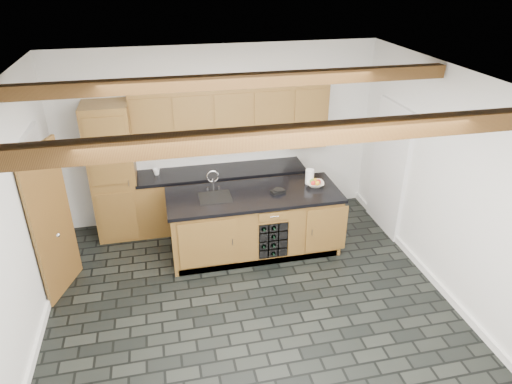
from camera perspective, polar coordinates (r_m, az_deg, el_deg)
ground at (r=5.87m, az=-0.44°, el=-14.37°), size 5.00×5.00×0.00m
room_shell at (r=5.44m, az=-2.54°, el=1.37°), size 5.01×5.00×5.00m
back_cabinetry at (r=7.18m, az=-7.15°, el=2.97°), size 3.65×0.62×2.20m
island at (r=6.66m, az=-0.19°, el=-3.81°), size 2.48×0.96×0.93m
faucet at (r=6.38m, az=-5.17°, el=-0.27°), size 0.45×0.40×0.34m
kitchen_scale at (r=6.46m, az=2.75°, el=0.10°), size 0.22×0.17×0.06m
fruit_bowl at (r=6.71m, az=7.40°, el=1.00°), size 0.30×0.30×0.06m
fruit_cluster at (r=6.69m, az=7.41°, el=1.26°), size 0.16×0.17×0.07m
paper_towel at (r=6.74m, az=6.72°, el=1.91°), size 0.13×0.13×0.22m
mug at (r=7.16m, az=-12.34°, el=2.48°), size 0.14×0.14×0.10m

